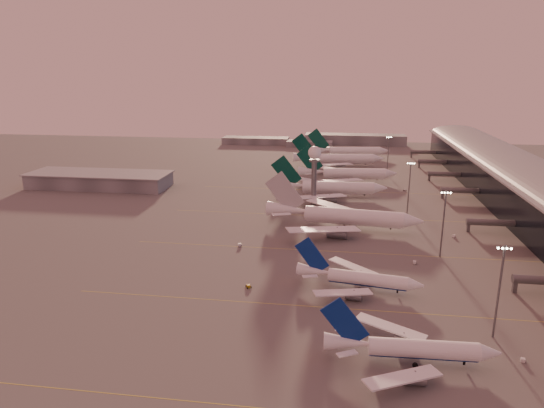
# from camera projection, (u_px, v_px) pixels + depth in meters

# --- Properties ---
(ground) EXTENTS (700.00, 700.00, 0.00)m
(ground) POSITION_uv_depth(u_px,v_px,m) (268.00, 321.00, 131.50)
(ground) COLOR #514F4F
(ground) RESTS_ON ground
(taxiway_markings) EXTENTS (180.00, 185.25, 0.02)m
(taxiway_markings) POSITION_uv_depth(u_px,v_px,m) (370.00, 252.00, 180.79)
(taxiway_markings) COLOR gold
(taxiway_markings) RESTS_ON ground
(terminal) EXTENTS (57.00, 362.00, 23.04)m
(terminal) POSITION_uv_depth(u_px,v_px,m) (540.00, 196.00, 218.88)
(terminal) COLOR black
(terminal) RESTS_ON ground
(hangar) EXTENTS (82.00, 27.00, 8.50)m
(hangar) POSITION_uv_depth(u_px,v_px,m) (100.00, 180.00, 280.29)
(hangar) COLOR slate
(hangar) RESTS_ON ground
(radar_tower) EXTENTS (6.40, 6.40, 31.10)m
(radar_tower) POSITION_uv_depth(u_px,v_px,m) (314.00, 164.00, 239.64)
(radar_tower) COLOR #5B5D63
(radar_tower) RESTS_ON ground
(mast_a) EXTENTS (3.60, 0.56, 25.00)m
(mast_a) POSITION_uv_depth(u_px,v_px,m) (499.00, 288.00, 119.87)
(mast_a) COLOR #5B5D63
(mast_a) RESTS_ON ground
(mast_b) EXTENTS (3.60, 0.56, 25.00)m
(mast_b) POSITION_uv_depth(u_px,v_px,m) (443.00, 221.00, 172.73)
(mast_b) COLOR #5B5D63
(mast_b) RESTS_ON ground
(mast_c) EXTENTS (3.60, 0.56, 25.00)m
(mast_c) POSITION_uv_depth(u_px,v_px,m) (409.00, 185.00, 225.86)
(mast_c) COLOR #5B5D63
(mast_c) RESTS_ON ground
(mast_d) EXTENTS (3.60, 0.56, 25.00)m
(mast_d) POSITION_uv_depth(u_px,v_px,m) (388.00, 153.00, 311.96)
(mast_d) COLOR #5B5D63
(mast_d) RESTS_ON ground
(distant_horizon) EXTENTS (165.00, 37.50, 9.00)m
(distant_horizon) POSITION_uv_depth(u_px,v_px,m) (325.00, 140.00, 440.16)
(distant_horizon) COLOR slate
(distant_horizon) RESTS_ON ground
(narrowbody_near) EXTENTS (41.05, 32.76, 16.04)m
(narrowbody_near) POSITION_uv_depth(u_px,v_px,m) (410.00, 351.00, 111.55)
(narrowbody_near) COLOR white
(narrowbody_near) RESTS_ON ground
(narrowbody_mid) EXTENTS (39.65, 31.42, 15.57)m
(narrowbody_mid) POSITION_uv_depth(u_px,v_px,m) (358.00, 280.00, 149.38)
(narrowbody_mid) COLOR white
(narrowbody_mid) RESTS_ON ground
(widebody_white) EXTENTS (67.36, 53.68, 23.74)m
(widebody_white) POSITION_uv_depth(u_px,v_px,m) (343.00, 219.00, 206.61)
(widebody_white) COLOR white
(widebody_white) RESTS_ON ground
(greentail_a) EXTENTS (61.68, 49.68, 22.40)m
(greentail_a) POSITION_uv_depth(u_px,v_px,m) (330.00, 190.00, 257.86)
(greentail_a) COLOR white
(greentail_a) RESTS_ON ground
(greentail_b) EXTENTS (60.64, 48.78, 22.03)m
(greentail_b) POSITION_uv_depth(u_px,v_px,m) (347.00, 175.00, 293.34)
(greentail_b) COLOR white
(greentail_b) RESTS_ON ground
(greentail_c) EXTENTS (64.39, 51.70, 23.45)m
(greentail_c) POSITION_uv_depth(u_px,v_px,m) (339.00, 161.00, 339.68)
(greentail_c) COLOR white
(greentail_c) RESTS_ON ground
(greentail_d) EXTENTS (62.79, 50.39, 22.89)m
(greentail_d) POSITION_uv_depth(u_px,v_px,m) (349.00, 153.00, 372.02)
(greentail_d) COLOR white
(greentail_d) RESTS_ON ground
(gsv_catering_a) EXTENTS (4.87, 2.86, 3.74)m
(gsv_catering_a) POSITION_uv_depth(u_px,v_px,m) (525.00, 355.00, 112.41)
(gsv_catering_a) COLOR silver
(gsv_catering_a) RESTS_ON ground
(gsv_tug_mid) EXTENTS (3.52, 3.97, 0.97)m
(gsv_tug_mid) POSITION_uv_depth(u_px,v_px,m) (248.00, 286.00, 151.20)
(gsv_tug_mid) COLOR gold
(gsv_tug_mid) RESTS_ON ground
(gsv_truck_b) EXTENTS (6.27, 3.16, 2.42)m
(gsv_truck_b) POSITION_uv_depth(u_px,v_px,m) (416.00, 261.00, 169.31)
(gsv_truck_b) COLOR silver
(gsv_truck_b) RESTS_ON ground
(gsv_truck_c) EXTENTS (6.59, 3.88, 2.51)m
(gsv_truck_c) POSITION_uv_depth(u_px,v_px,m) (241.00, 243.00, 186.41)
(gsv_truck_c) COLOR silver
(gsv_truck_c) RESTS_ON ground
(gsv_catering_b) EXTENTS (5.59, 3.88, 4.20)m
(gsv_catering_b) POSITION_uv_depth(u_px,v_px,m) (455.00, 232.00, 196.31)
(gsv_catering_b) COLOR silver
(gsv_catering_b) RESTS_ON ground
(gsv_tug_far) EXTENTS (2.92, 3.66, 0.91)m
(gsv_tug_far) POSITION_uv_depth(u_px,v_px,m) (329.00, 215.00, 225.27)
(gsv_tug_far) COLOR silver
(gsv_tug_far) RESTS_ON ground
(gsv_truck_d) EXTENTS (3.24, 6.37, 2.45)m
(gsv_truck_d) POSITION_uv_depth(u_px,v_px,m) (278.00, 195.00, 257.29)
(gsv_truck_d) COLOR silver
(gsv_truck_d) RESTS_ON ground
(gsv_tug_hangar) EXTENTS (3.51, 2.92, 0.87)m
(gsv_tug_hangar) POSITION_uv_depth(u_px,v_px,m) (405.00, 190.00, 271.87)
(gsv_tug_hangar) COLOR silver
(gsv_tug_hangar) RESTS_ON ground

